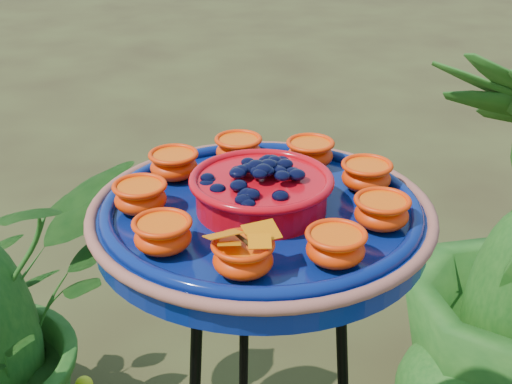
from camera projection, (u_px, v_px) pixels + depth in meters
feeder_dish at (261, 210)px, 1.04m from camera, size 0.51×0.51×0.11m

